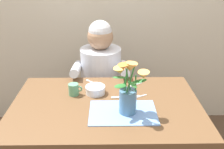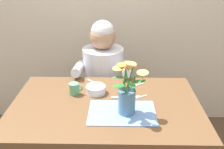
# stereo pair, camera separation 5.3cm
# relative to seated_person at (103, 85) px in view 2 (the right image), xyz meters

# --- Properties ---
(dining_table) EXTENTS (1.20, 0.80, 0.74)m
(dining_table) POSITION_rel_seated_person_xyz_m (0.05, -0.62, 0.08)
(dining_table) COLOR brown
(dining_table) RESTS_ON ground_plane
(seated_person) EXTENTS (0.45, 0.47, 1.14)m
(seated_person) POSITION_rel_seated_person_xyz_m (0.00, 0.00, 0.00)
(seated_person) COLOR #4C4C56
(seated_person) RESTS_ON ground_plane
(striped_placemat) EXTENTS (0.40, 0.28, 0.00)m
(striped_placemat) POSITION_rel_seated_person_xyz_m (0.15, -0.72, 0.18)
(striped_placemat) COLOR #6B93D1
(striped_placemat) RESTS_ON dining_table
(flower_vase) EXTENTS (0.23, 0.21, 0.35)m
(flower_vase) POSITION_rel_seated_person_xyz_m (0.18, -0.72, 0.34)
(flower_vase) COLOR teal
(flower_vase) RESTS_ON dining_table
(ceramic_bowl) EXTENTS (0.14, 0.14, 0.06)m
(ceramic_bowl) POSITION_rel_seated_person_xyz_m (-0.03, -0.48, 0.21)
(ceramic_bowl) COLOR white
(ceramic_bowl) RESTS_ON dining_table
(dinner_knife) EXTENTS (0.19, 0.04, 0.00)m
(dinner_knife) POSITION_rel_seated_person_xyz_m (0.18, -0.53, 0.18)
(dinner_knife) COLOR silver
(dinner_knife) RESTS_ON dining_table
(tea_cup) EXTENTS (0.09, 0.07, 0.08)m
(tea_cup) POSITION_rel_seated_person_xyz_m (-0.17, -0.49, 0.22)
(tea_cup) COLOR #569970
(tea_cup) RESTS_ON dining_table
(spoon_0) EXTENTS (0.11, 0.07, 0.01)m
(spoon_0) POSITION_rel_seated_person_xyz_m (0.25, -0.54, 0.18)
(spoon_0) COLOR silver
(spoon_0) RESTS_ON dining_table
(spoon_1) EXTENTS (0.11, 0.08, 0.01)m
(spoon_1) POSITION_rel_seated_person_xyz_m (0.24, -0.36, 0.18)
(spoon_1) COLOR silver
(spoon_1) RESTS_ON dining_table
(spoon_2) EXTENTS (0.10, 0.09, 0.01)m
(spoon_2) POSITION_rel_seated_person_xyz_m (-0.07, -0.29, 0.18)
(spoon_2) COLOR silver
(spoon_2) RESTS_ON dining_table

